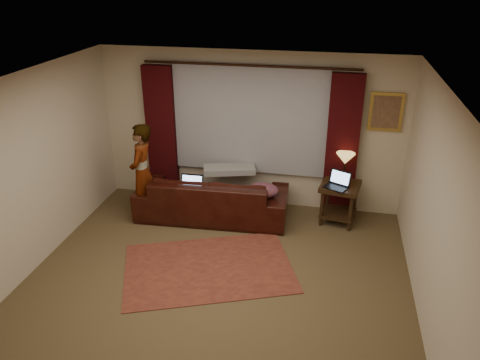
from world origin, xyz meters
name	(u,v)px	position (x,y,z in m)	size (l,w,h in m)	color
floor	(214,288)	(0.00, 0.00, -0.01)	(5.00, 5.00, 0.01)	brown
ceiling	(208,88)	(0.00, 0.00, 2.60)	(5.00, 5.00, 0.02)	silver
wall_back	(250,130)	(0.00, 2.50, 1.30)	(5.00, 0.02, 2.60)	beige
wall_front	(119,359)	(0.00, -2.50, 1.30)	(5.00, 0.02, 2.60)	beige
wall_left	(20,180)	(-2.50, 0.00, 1.30)	(0.02, 5.00, 2.60)	beige
wall_right	(437,220)	(2.50, 0.00, 1.30)	(0.02, 5.00, 2.60)	beige
sheer_curtain	(249,120)	(0.00, 2.44, 1.50)	(2.50, 0.05, 1.80)	#9898A0
drape_left	(162,134)	(-1.50, 2.39, 1.18)	(0.50, 0.14, 2.30)	black
drape_right	(342,146)	(1.50, 2.39, 1.18)	(0.50, 0.14, 2.30)	black
curtain_rod	(249,66)	(0.00, 2.39, 2.38)	(0.04, 0.04, 3.40)	black
picture_frame	(386,112)	(2.10, 2.47, 1.75)	(0.50, 0.04, 0.60)	#B8913C
sofa	(212,189)	(-0.49, 1.84, 0.49)	(2.43, 1.05, 0.98)	black
throw_blanket	(229,155)	(-0.28, 2.17, 0.98)	(0.84, 0.34, 0.10)	gray
clothing_pile	(263,191)	(0.35, 1.75, 0.59)	(0.48, 0.37, 0.20)	brown
laptop_sofa	(190,186)	(-0.79, 1.63, 0.62)	(0.36, 0.39, 0.26)	black
area_rug	(209,268)	(-0.18, 0.41, 0.01)	(2.26, 1.50, 0.01)	brown
end_table	(339,203)	(1.53, 2.07, 0.33)	(0.58, 0.58, 0.67)	black
tiffany_lamp	(344,167)	(1.56, 2.20, 0.90)	(0.29, 0.29, 0.47)	#A08E40
laptop_table	(336,181)	(1.45, 1.92, 0.79)	(0.34, 0.37, 0.25)	black
person	(142,172)	(-1.57, 1.61, 0.79)	(0.47, 0.47, 1.59)	gray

